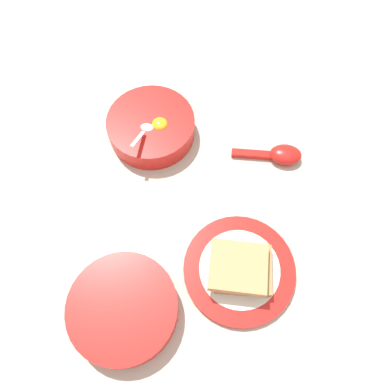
{
  "coord_description": "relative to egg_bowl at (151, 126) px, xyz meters",
  "views": [
    {
      "loc": [
        0.1,
        0.18,
        0.64
      ],
      "look_at": [
        0.15,
        -0.11,
        0.02
      ],
      "focal_mm": 35.0,
      "sensor_mm": 36.0,
      "label": 1
    }
  ],
  "objects": [
    {
      "name": "toast_plate",
      "position": [
        -0.21,
        0.25,
        -0.02
      ],
      "size": [
        0.19,
        0.19,
        0.01
      ],
      "color": "red",
      "rests_on": "ground_plane"
    },
    {
      "name": "soup_spoon",
      "position": [
        -0.26,
        0.01,
        -0.01
      ],
      "size": [
        0.14,
        0.05,
        0.03
      ],
      "color": "red",
      "rests_on": "ground_plane"
    },
    {
      "name": "toast_sandwich",
      "position": [
        -0.21,
        0.25,
        0.01
      ],
      "size": [
        0.11,
        0.1,
        0.04
      ],
      "color": "tan",
      "rests_on": "toast_plate"
    },
    {
      "name": "ground_plane",
      "position": [
        -0.26,
        0.23,
        -0.02
      ],
      "size": [
        3.0,
        3.0,
        0.0
      ],
      "primitive_type": "plane",
      "color": "beige"
    },
    {
      "name": "egg_bowl",
      "position": [
        0.0,
        0.0,
        0.0
      ],
      "size": [
        0.17,
        0.17,
        0.08
      ],
      "color": "red",
      "rests_on": "ground_plane"
    },
    {
      "name": "congee_bowl",
      "position": [
        -0.04,
        0.35,
        -0.0
      ],
      "size": [
        0.18,
        0.18,
        0.04
      ],
      "color": "red",
      "rests_on": "ground_plane"
    }
  ]
}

